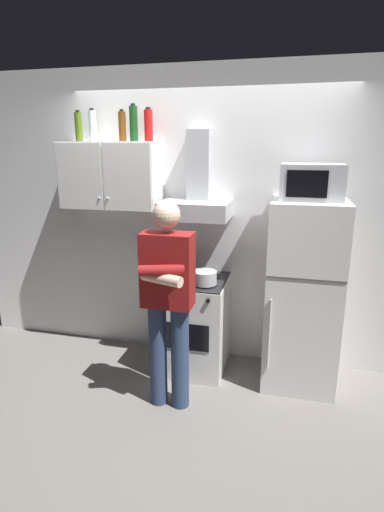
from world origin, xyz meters
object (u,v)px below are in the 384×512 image
bottle_vodka_clear (93,126)px  bottle_beer_brown (122,126)px  upper_cabinet (111,176)px  person_standing (168,299)px  range_hood (197,195)px  microwave (312,182)px  bottle_olive_oil (79,127)px  cooking_pot (205,277)px  stove_oven (193,324)px  refrigerator (303,295)px  bottle_wine_green (134,123)px  bottle_soda_red (148,125)px

bottle_vodka_clear → bottle_beer_brown: size_ratio=1.05×
upper_cabinet → person_standing: 1.35m
range_hood → microwave: 0.97m
person_standing → upper_cabinet: bearing=135.7°
range_hood → bottle_olive_oil: size_ratio=2.82×
cooking_pot → stove_oven: bearing=137.5°
refrigerator → bottle_olive_oil: (-2.03, 0.10, 1.38)m
range_hood → bottle_beer_brown: size_ratio=2.77×
upper_cabinet → bottle_beer_brown: bottle_beer_brown is taller
microwave → bottle_wine_green: bottle_wine_green is taller
range_hood → bottle_beer_brown: 0.90m
stove_oven → bottle_olive_oil: bearing=174.4°
cooking_pot → bottle_wine_green: bottle_wine_green is taller
upper_cabinet → person_standing: size_ratio=0.55×
refrigerator → bottle_olive_oil: size_ratio=6.01×
refrigerator → person_standing: size_ratio=0.98×
upper_cabinet → range_hood: 0.81m
microwave → upper_cabinet: bearing=176.5°
bottle_beer_brown → bottle_olive_oil: bottle_beer_brown is taller
upper_cabinet → stove_oven: upper_cabinet is taller
microwave → bottle_beer_brown: size_ratio=1.77×
microwave → bottle_vodka_clear: bottle_vodka_clear is taller
stove_oven → person_standing: (-0.05, -0.61, 0.47)m
refrigerator → bottle_soda_red: bearing=173.1°
stove_oven → bottle_beer_brown: bottle_beer_brown is taller
range_hood → bottle_soda_red: 0.74m
range_hood → cooking_pot: range_hood is taller
stove_oven → range_hood: range_hood is taller
bottle_olive_oil → bottle_wine_green: (0.50, 0.06, 0.02)m
cooking_pot → bottle_beer_brown: size_ratio=1.14×
stove_oven → bottle_olive_oil: bottle_olive_oil is taller
bottle_soda_red → refrigerator: bearing=-6.9°
upper_cabinet → bottle_wine_green: (0.22, 0.04, 0.45)m
bottle_soda_red → bottle_wine_green: 0.14m
stove_oven → bottle_vodka_clear: bottle_vodka_clear is taller
bottle_beer_brown → bottle_wine_green: bottle_wine_green is taller
cooking_pot → bottle_soda_red: (-0.57, 0.29, 1.25)m
person_standing → refrigerator: bearing=31.2°
range_hood → refrigerator: range_hood is taller
bottle_wine_green → refrigerator: bearing=-6.1°
range_hood → bottle_soda_red: (-0.44, 0.04, 0.59)m
range_hood → person_standing: range_hood is taller
microwave → cooking_pot: microwave is taller
cooking_pot → bottle_olive_oil: 1.75m
bottle_beer_brown → bottle_wine_green: size_ratio=0.86×
stove_oven → microwave: bearing=1.2°
person_standing → bottle_soda_red: size_ratio=5.78×
bottle_soda_red → person_standing: bearing=-63.1°
microwave → cooking_pot: (-0.82, -0.14, -0.81)m
upper_cabinet → stove_oven: bearing=-8.9°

